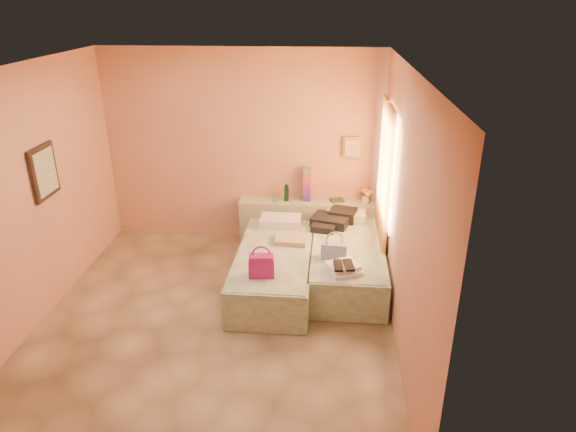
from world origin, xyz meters
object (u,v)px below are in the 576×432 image
bed_left (275,269)px  bed_right (346,261)px  magenta_handbag (261,265)px  towel_stack (345,269)px  flower_vase (366,194)px  water_bottle (286,193)px  blue_handbag (334,251)px  green_book (337,200)px  headboard_ledge (309,222)px

bed_left → bed_right: 0.94m
bed_left → magenta_handbag: 0.72m
bed_left → towel_stack: size_ratio=5.71×
towel_stack → bed_left: bearing=152.0°
flower_vase → water_bottle: bearing=-179.2°
blue_handbag → towel_stack: blue_handbag is taller
water_bottle → towel_stack: bearing=-65.6°
bed_left → bed_right: bearing=18.0°
magenta_handbag → towel_stack: (0.94, 0.15, -0.08)m
green_book → flower_vase: flower_vase is taller
blue_handbag → magenta_handbag: bearing=-144.3°
water_bottle → magenta_handbag: (-0.13, -1.94, -0.14)m
flower_vase → bed_right: bearing=-105.3°
green_book → towel_stack: (0.07, -1.83, -0.12)m
water_bottle → green_book: bearing=2.8°
water_bottle → towel_stack: (0.81, -1.79, -0.22)m
bed_right → magenta_handbag: (-0.99, -0.88, 0.38)m
headboard_ledge → bed_left: 1.38m
bed_left → magenta_handbag: magenta_handbag is taller
blue_handbag → towel_stack: (0.12, -0.34, -0.05)m
flower_vase → magenta_handbag: size_ratio=0.92×
green_book → flower_vase: (0.42, -0.02, 0.12)m
bed_right → water_bottle: bearing=129.9°
bed_left → blue_handbag: blue_handbag is taller
bed_left → green_book: size_ratio=10.68×
headboard_ledge → water_bottle: size_ratio=8.42×
flower_vase → bed_left: bearing=-131.4°
bed_left → green_book: (0.78, 1.38, 0.42)m
water_bottle → flower_vase: bearing=0.8°
bed_right → blue_handbag: (-0.17, -0.38, 0.35)m
bed_right → headboard_ledge: bearing=117.4°
headboard_ledge → water_bottle: water_bottle is taller
green_book → towel_stack: bearing=-108.2°
green_book → blue_handbag: size_ratio=0.61×
water_bottle → magenta_handbag: water_bottle is taller
green_book → magenta_handbag: bearing=-134.2°
bed_left → towel_stack: towel_stack is taller
magenta_handbag → flower_vase: bearing=50.6°
bed_right → bed_left: bearing=-162.0°
green_book → towel_stack: size_ratio=0.53×
bed_left → green_book: bearing=61.3°
bed_right → towel_stack: size_ratio=5.71×
flower_vase → headboard_ledge: bearing=-178.1°
flower_vase → magenta_handbag: 2.34m
water_bottle → magenta_handbag: 1.95m
magenta_handbag → towel_stack: bearing=3.0°
bed_right → green_book: bearing=97.2°
headboard_ledge → towel_stack: size_ratio=5.86×
bed_left → headboard_ledge: bearing=75.1°
bed_right → flower_vase: size_ratio=7.61×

